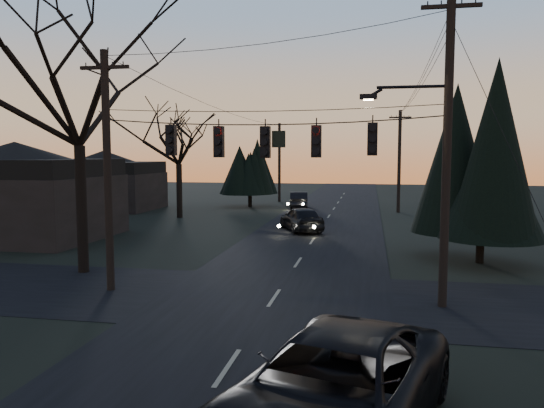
% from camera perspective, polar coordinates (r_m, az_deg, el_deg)
% --- Properties ---
extents(main_road, '(8.00, 120.00, 0.02)m').
position_cam_1_polar(main_road, '(27.99, 3.90, -4.66)').
color(main_road, black).
rests_on(main_road, ground).
extents(cross_road, '(60.00, 7.00, 0.02)m').
position_cam_1_polar(cross_road, '(18.33, 0.23, -10.08)').
color(cross_road, black).
rests_on(cross_road, ground).
extents(utility_pole_right, '(5.00, 0.30, 10.00)m').
position_cam_1_polar(utility_pole_right, '(18.21, 17.82, -10.48)').
color(utility_pole_right, black).
rests_on(utility_pole_right, ground).
extents(utility_pole_left, '(1.80, 0.30, 8.50)m').
position_cam_1_polar(utility_pole_left, '(20.25, -16.93, -8.84)').
color(utility_pole_left, black).
rests_on(utility_pole_left, ground).
extents(utility_pole_far_r, '(1.80, 0.30, 8.50)m').
position_cam_1_polar(utility_pole_far_r, '(45.70, 13.41, -0.89)').
color(utility_pole_far_r, black).
rests_on(utility_pole_far_r, ground).
extents(utility_pole_far_l, '(0.30, 0.30, 8.00)m').
position_cam_1_polar(utility_pole_far_l, '(54.38, 0.79, 0.25)').
color(utility_pole_far_l, black).
rests_on(utility_pole_far_l, ground).
extents(span_signal_assembly, '(11.50, 0.44, 1.47)m').
position_cam_1_polar(span_signal_assembly, '(17.71, -0.53, 6.82)').
color(span_signal_assembly, black).
rests_on(span_signal_assembly, ground).
extents(bare_tree_left, '(9.59, 9.59, 10.49)m').
position_cam_1_polar(bare_tree_left, '(23.16, -20.17, 11.10)').
color(bare_tree_left, black).
rests_on(bare_tree_left, ground).
extents(evergreen_right, '(4.66, 4.66, 7.78)m').
position_cam_1_polar(evergreen_right, '(25.38, 21.77, 4.08)').
color(evergreen_right, black).
rests_on(evergreen_right, ground).
extents(bare_tree_dist, '(7.17, 7.17, 8.26)m').
position_cam_1_polar(bare_tree_dist, '(41.24, -10.02, 6.55)').
color(bare_tree_dist, black).
rests_on(bare_tree_dist, ground).
extents(evergreen_dist, '(3.94, 3.94, 5.50)m').
position_cam_1_polar(evergreen_dist, '(49.13, -2.39, 3.60)').
color(evergreen_dist, black).
rests_on(evergreen_dist, ground).
extents(house_left_near, '(10.00, 8.00, 5.60)m').
position_cam_1_polar(house_left_near, '(34.06, -25.79, 1.34)').
color(house_left_near, black).
rests_on(house_left_near, ground).
extents(house_left_far, '(9.00, 7.00, 5.20)m').
position_cam_1_polar(house_left_far, '(49.23, -17.56, 2.49)').
color(house_left_far, black).
rests_on(house_left_far, ground).
extents(suv_near, '(4.66, 6.99, 1.78)m').
position_cam_1_polar(suv_near, '(9.61, 6.76, -19.33)').
color(suv_near, black).
rests_on(suv_near, ground).
extents(sedan_oncoming_a, '(3.61, 4.99, 1.58)m').
position_cam_1_polar(sedan_oncoming_a, '(33.65, 3.17, -1.61)').
color(sedan_oncoming_a, black).
rests_on(sedan_oncoming_a, ground).
extents(sedan_oncoming_b, '(2.10, 4.56, 1.45)m').
position_cam_1_polar(sedan_oncoming_b, '(48.15, 2.90, 0.44)').
color(sedan_oncoming_b, black).
rests_on(sedan_oncoming_b, ground).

